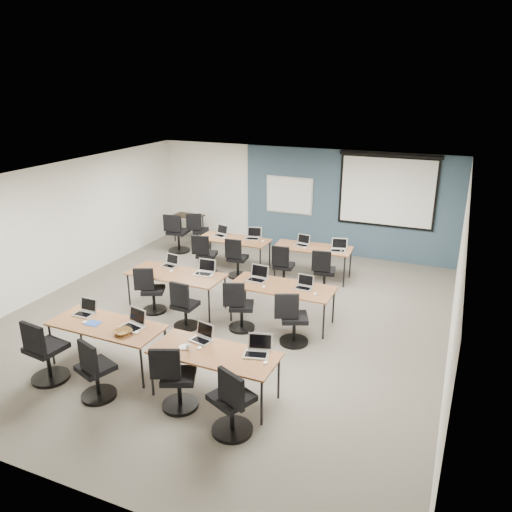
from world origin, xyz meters
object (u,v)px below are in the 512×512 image
at_px(laptop_3, 258,349).
at_px(task_chair_8, 205,258).
at_px(training_table_front_right, 214,355).
at_px(task_chair_4, 151,294).
at_px(training_table_front_left, 106,327).
at_px(task_chair_9, 237,261).
at_px(training_table_mid_right, 282,288).
at_px(task_chair_3, 232,407).
at_px(whiteboard, 289,195).
at_px(laptop_8, 221,233).
at_px(task_chair_2, 176,383).
at_px(laptop_2, 203,336).
at_px(laptop_0, 86,310).
at_px(training_table_back_left, 234,241).
at_px(task_chair_1, 95,374).
at_px(training_table_back_right, 313,249).
at_px(training_table_mid_left, 176,275).
at_px(task_chair_0, 45,356).
at_px(task_chair_5, 184,309).
at_px(utility_table, 188,219).
at_px(laptop_11, 338,248).
at_px(projector_screen, 387,187).
at_px(spare_chair_b, 177,236).
at_px(task_chair_7, 292,323).
at_px(task_chair_6, 240,310).
at_px(task_chair_11, 324,275).
at_px(laptop_5, 205,270).
at_px(task_chair_10, 283,269).
at_px(spare_chair_a, 199,234).
at_px(laptop_6, 258,276).
at_px(laptop_7, 304,285).
at_px(laptop_9, 253,236).

xyz_separation_m(laptop_3, task_chair_8, (-2.98, 3.96, -0.39)).
relative_size(training_table_front_right, task_chair_4, 1.91).
height_order(training_table_front_left, task_chair_9, task_chair_9).
relative_size(training_table_mid_right, task_chair_3, 1.88).
bearing_deg(whiteboard, laptop_8, -121.84).
bearing_deg(task_chair_2, laptop_2, 63.24).
xyz_separation_m(training_table_front_left, laptop_0, (-0.54, 0.17, 0.10)).
relative_size(training_table_back_left, task_chair_1, 1.75).
height_order(task_chair_1, task_chair_9, task_chair_1).
bearing_deg(training_table_back_right, training_table_back_left, 179.90).
height_order(training_table_mid_left, task_chair_1, task_chair_1).
bearing_deg(training_table_mid_left, training_table_back_left, 88.88).
xyz_separation_m(task_chair_0, task_chair_5, (1.05, 2.28, -0.04)).
bearing_deg(task_chair_4, task_chair_0, -115.83).
xyz_separation_m(training_table_back_right, task_chair_3, (0.62, -5.62, -0.26)).
xyz_separation_m(training_table_mid_left, task_chair_4, (-0.35, -0.38, -0.30)).
bearing_deg(utility_table, training_table_back_left, -33.39).
distance_m(training_table_mid_left, laptop_11, 3.69).
distance_m(task_chair_8, utility_table, 2.68).
height_order(projector_screen, laptop_8, projector_screen).
xyz_separation_m(training_table_mid_left, spare_chair_b, (-1.77, 2.94, -0.25)).
distance_m(training_table_front_left, task_chair_7, 3.05).
relative_size(training_table_mid_left, task_chair_6, 2.00).
relative_size(training_table_front_right, task_chair_11, 1.87).
bearing_deg(spare_chair_b, laptop_5, -57.55).
height_order(task_chair_10, utility_table, task_chair_10).
bearing_deg(task_chair_7, task_chair_1, -151.89).
bearing_deg(laptop_2, laptop_8, 127.35).
bearing_deg(spare_chair_a, laptop_6, -76.10).
height_order(whiteboard, utility_table, whiteboard).
relative_size(training_table_front_right, laptop_7, 6.02).
height_order(training_table_front_left, laptop_0, laptop_0).
relative_size(task_chair_4, task_chair_9, 1.00).
relative_size(training_table_mid_right, spare_chair_a, 1.95).
xyz_separation_m(task_chair_4, task_chair_6, (1.90, 0.00, 0.00)).
bearing_deg(laptop_9, projector_screen, 17.09).
distance_m(task_chair_5, laptop_11, 3.91).
bearing_deg(utility_table, task_chair_4, -68.09).
distance_m(training_table_mid_right, spare_chair_b, 4.78).
relative_size(training_table_back_right, laptop_9, 5.01).
bearing_deg(projector_screen, task_chair_11, -108.13).
relative_size(laptop_9, utility_table, 0.42).
height_order(laptop_5, task_chair_7, laptop_5).
height_order(task_chair_0, task_chair_1, task_chair_0).
relative_size(projector_screen, laptop_3, 6.91).
distance_m(laptop_6, spare_chair_b, 4.28).
bearing_deg(task_chair_1, task_chair_10, 97.91).
relative_size(training_table_back_left, laptop_8, 5.22).
height_order(whiteboard, laptop_5, whiteboard).
distance_m(laptop_2, task_chair_11, 4.07).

